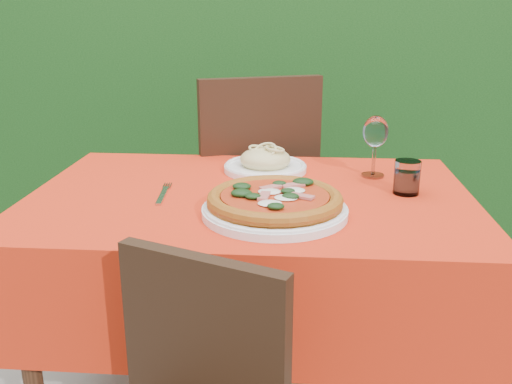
# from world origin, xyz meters

# --- Properties ---
(hedge) EXTENTS (3.20, 0.55, 1.78)m
(hedge) POSITION_xyz_m (0.00, 1.55, 0.92)
(hedge) COLOR black
(hedge) RESTS_ON ground
(dining_table) EXTENTS (1.26, 0.86, 0.75)m
(dining_table) POSITION_xyz_m (0.00, 0.00, 0.60)
(dining_table) COLOR #422615
(dining_table) RESTS_ON ground
(chair_far) EXTENTS (0.60, 0.60, 1.02)m
(chair_far) POSITION_xyz_m (-0.05, 0.61, 0.58)
(chair_far) COLOR black
(chair_far) RESTS_ON ground
(pizza_plate) EXTENTS (0.41, 0.41, 0.07)m
(pizza_plate) POSITION_xyz_m (0.08, -0.18, 0.78)
(pizza_plate) COLOR white
(pizza_plate) RESTS_ON dining_table
(pasta_plate) EXTENTS (0.27, 0.27, 0.08)m
(pasta_plate) POSITION_xyz_m (0.03, 0.24, 0.78)
(pasta_plate) COLOR white
(pasta_plate) RESTS_ON dining_table
(water_glass) EXTENTS (0.07, 0.07, 0.10)m
(water_glass) POSITION_xyz_m (0.44, 0.03, 0.79)
(water_glass) COLOR silver
(water_glass) RESTS_ON dining_table
(wine_glass) EXTENTS (0.08, 0.08, 0.19)m
(wine_glass) POSITION_xyz_m (0.37, 0.20, 0.88)
(wine_glass) COLOR silver
(wine_glass) RESTS_ON dining_table
(fork) EXTENTS (0.04, 0.21, 0.01)m
(fork) POSITION_xyz_m (-0.24, -0.05, 0.75)
(fork) COLOR #BBBBC2
(fork) RESTS_ON dining_table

